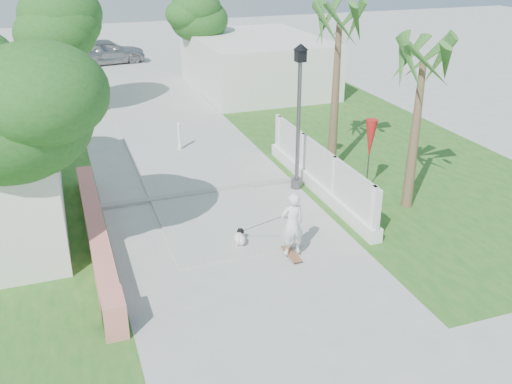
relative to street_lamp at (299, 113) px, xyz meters
name	(u,v)px	position (x,y,z in m)	size (l,w,h in m)	color
ground	(273,303)	(-2.90, -5.50, -2.43)	(90.00, 90.00, 0.00)	#B7B7B2
path_strip	(134,88)	(-2.90, 14.50, -2.40)	(3.20, 36.00, 0.06)	#B7B7B2
curb	(202,193)	(-2.90, 0.50, -2.38)	(6.50, 0.25, 0.10)	#999993
grass_right	(371,147)	(4.10, 2.50, -2.42)	(8.00, 20.00, 0.01)	#235D1D
pink_wall	(98,239)	(-6.20, -1.95, -2.11)	(0.45, 8.20, 0.80)	#D36F6C
lattice_fence	(318,175)	(0.50, -0.50, -1.88)	(0.35, 7.00, 1.50)	white
building_right	(256,63)	(3.10, 12.50, -1.13)	(6.00, 8.00, 2.60)	silver
street_lamp	(299,113)	(0.00, 0.00, 0.00)	(0.44, 0.44, 4.44)	#59595E
bollard	(179,136)	(-2.70, 4.50, -1.84)	(0.14, 0.14, 1.09)	white
patio_umbrella	(370,140)	(1.90, -1.00, -0.74)	(0.36, 0.36, 2.30)	#59595E
tree_left_near	(23,113)	(-7.38, -2.52, 1.40)	(3.60, 3.60, 5.28)	#4C3826
tree_path_left	(67,26)	(-5.88, 10.48, 1.39)	(3.40, 3.40, 5.23)	#4C3826
tree_path_right	(191,16)	(0.32, 14.48, 1.07)	(3.00, 3.00, 4.79)	#4C3826
tree_path_far	(62,1)	(-5.68, 20.48, 1.39)	(3.20, 3.20, 5.17)	#4C3826
palm_far	(339,33)	(1.70, 1.00, 2.06)	(1.80, 1.80, 5.30)	brown
palm_near	(422,71)	(2.50, -2.30, 1.53)	(1.80, 1.80, 4.70)	brown
skateboarder	(270,224)	(-2.21, -3.46, -1.65)	(1.33, 1.55, 1.71)	#935B3A
dog	(240,238)	(-2.81, -2.90, -2.20)	(0.44, 0.59, 0.43)	white
parked_car	(106,52)	(-3.54, 21.12, -1.64)	(1.87, 4.64, 1.58)	#A9ACB1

